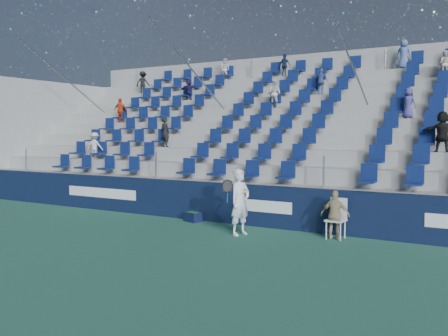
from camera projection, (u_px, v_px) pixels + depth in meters
The scene contains 7 objects.
ground at pixel (161, 241), 12.61m from camera, with size 70.00×70.00×0.00m, color #2B664F.
sponsor_wall at pixel (224, 203), 15.27m from camera, with size 24.00×0.32×1.20m.
grandstand at pixel (291, 148), 19.53m from camera, with size 24.00×8.17×6.63m.
tennis_player at pixel (240, 202), 13.35m from camera, with size 0.69×0.74×1.78m.
line_judge_chair at pixel (337, 215), 12.95m from camera, with size 0.49×0.50×1.05m.
line_judge at pixel (335, 215), 12.82m from camera, with size 0.74×0.31×1.27m, color tan.
ball_bin at pixel (193, 216), 15.41m from camera, with size 0.61×0.49×0.30m.
Camera 1 is at (7.75, -9.87, 2.73)m, focal length 40.00 mm.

